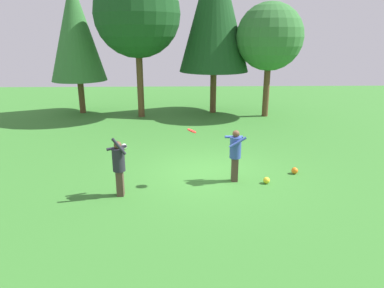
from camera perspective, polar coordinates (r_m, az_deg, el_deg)
name	(u,v)px	position (r m, az deg, el deg)	size (l,w,h in m)	color
ground_plane	(209,173)	(11.36, 2.82, -4.80)	(40.00, 40.00, 0.00)	#387A2D
person_thrower	(119,164)	(9.69, -11.90, -3.20)	(0.60, 0.61, 1.75)	#4C382D
person_catcher	(235,151)	(10.52, 7.11, -1.23)	(0.61, 0.56, 1.61)	#4C382D
frisbee	(192,131)	(10.00, -0.04, 2.17)	(0.29, 0.30, 0.13)	red
ball_orange	(295,171)	(11.75, 16.47, -4.20)	(0.21, 0.21, 0.21)	orange
ball_yellow	(266,180)	(10.80, 12.10, -5.83)	(0.20, 0.20, 0.20)	yellow
ball_white	(124,147)	(13.87, -11.09, -0.42)	(0.24, 0.24, 0.24)	white
tree_far_left	(75,31)	(20.76, -18.56, 17.19)	(3.02, 3.02, 7.22)	brown
tree_center	(215,7)	(19.95, 3.74, 21.53)	(3.83, 3.83, 9.15)	brown
tree_right	(270,37)	(19.31, 12.60, 16.71)	(3.48, 3.48, 5.94)	brown
tree_left	(137,14)	(19.00, -8.97, 20.27)	(4.40, 4.40, 7.52)	brown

